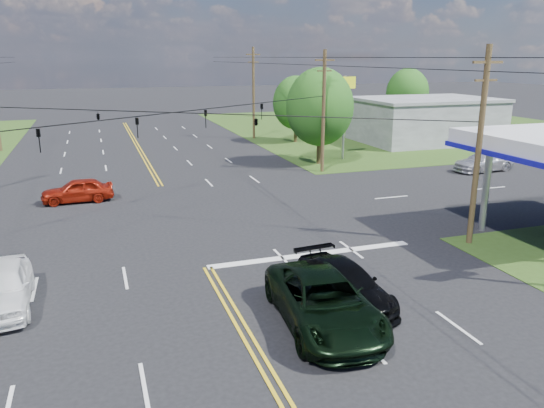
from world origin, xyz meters
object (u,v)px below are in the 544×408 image
object	(u,v)px
tree_far_r	(407,93)
pickup_dkgreen	(324,302)
pickup_white	(2,287)
pole_se	(479,145)
tree_right_b	(296,103)
suv_black	(344,284)
pole_ne	(323,110)
pole_right_far	(254,92)
tree_right_a	(320,107)
retail_ne	(425,121)

from	to	relation	value
tree_far_r	pickup_dkgreen	size ratio (longest dim) A/B	1.21
pickup_dkgreen	pickup_white	size ratio (longest dim) A/B	1.28
pole_se	tree_right_b	world-z (taller)	pole_se
pickup_dkgreen	suv_black	world-z (taller)	pickup_dkgreen
tree_right_b	pole_ne	bearing A→B (deg)	-103.13
pole_se	suv_black	distance (m)	10.57
pickup_dkgreen	pickup_white	bearing A→B (deg)	159.59
tree_right_b	pickup_dkgreen	xyz separation A→B (m)	(-13.78, -38.34, -3.34)
pole_right_far	suv_black	xyz separation A→B (m)	(-8.85, -41.01, -4.42)
tree_right_a	pickup_dkgreen	world-z (taller)	tree_right_a
tree_right_b	pickup_dkgreen	world-z (taller)	tree_right_b
pole_se	tree_far_r	distance (m)	44.30
tree_right_a	suv_black	world-z (taller)	tree_right_a
tree_right_b	pickup_white	distance (m)	41.49
tree_right_b	retail_ne	bearing A→B (deg)	-16.50
tree_right_a	tree_right_b	distance (m)	12.27
tree_right_b	pickup_white	bearing A→B (deg)	-126.16
tree_far_r	suv_black	xyz separation A→B (m)	(-29.85, -43.01, -3.79)
pickup_white	suv_black	bearing A→B (deg)	-18.81
tree_right_b	pickup_dkgreen	bearing A→B (deg)	-109.77
pickup_white	tree_right_a	bearing A→B (deg)	42.26
tree_right_a	suv_black	bearing A→B (deg)	-111.49
suv_black	pole_right_far	bearing A→B (deg)	72.85
pole_ne	pickup_dkgreen	xyz separation A→B (m)	(-10.28, -23.34, -4.04)
retail_ne	pole_right_far	bearing A→B (deg)	154.80
tree_right_b	suv_black	distance (m)	39.17
pole_right_far	pickup_dkgreen	distance (m)	43.78
tree_far_r	tree_right_a	bearing A→B (deg)	-138.01
pole_ne	tree_far_r	world-z (taller)	pole_ne
pole_ne	tree_right_b	size ratio (longest dim) A/B	1.34
tree_right_a	pickup_dkgreen	xyz separation A→B (m)	(-11.28, -26.34, -3.99)
pole_right_far	pickup_white	xyz separation A→B (m)	(-20.90, -37.39, -4.33)
pole_right_far	pole_se	bearing A→B (deg)	-90.00
pole_se	tree_right_b	distance (m)	33.19
tree_far_r	suv_black	bearing A→B (deg)	-124.76
tree_right_a	pickup_white	world-z (taller)	tree_right_a
pickup_white	retail_ne	bearing A→B (deg)	35.72
pole_se	pole_right_far	bearing A→B (deg)	90.00
pole_se	tree_right_a	world-z (taller)	pole_se
tree_far_r	tree_right_b	bearing A→B (deg)	-161.08
pole_right_far	tree_far_r	bearing A→B (deg)	5.44
pickup_dkgreen	tree_far_r	bearing A→B (deg)	59.42
suv_black	tree_right_b	bearing A→B (deg)	66.57
tree_far_r	pickup_dkgreen	bearing A→B (deg)	-125.20
tree_far_r	pickup_white	xyz separation A→B (m)	(-41.90, -39.39, -3.71)
retail_ne	suv_black	bearing A→B (deg)	-128.06
pickup_dkgreen	pole_ne	bearing A→B (deg)	70.85
pickup_dkgreen	pole_right_far	bearing A→B (deg)	80.97
retail_ne	tree_right_a	world-z (taller)	tree_right_a
pickup_dkgreen	pickup_white	world-z (taller)	pickup_dkgreen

